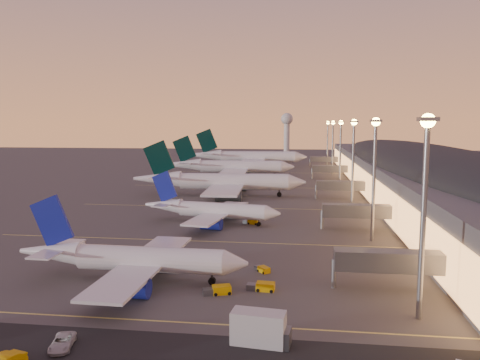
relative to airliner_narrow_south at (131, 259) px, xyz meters
The scene contains 16 objects.
ground 31.34m from the airliner_narrow_south, 79.87° to the left, with size 700.00×700.00×0.00m, color #464341.
airliner_narrow_south is the anchor object (origin of this frame).
airliner_narrow_north 43.84m from the airliner_narrow_south, 84.40° to the left, with size 35.71×32.25×12.77m.
airliner_wide_near 87.25m from the airliner_narrow_south, 90.83° to the left, with size 59.37×54.05×19.01m.
airliner_wide_mid 142.53m from the airliner_narrow_south, 92.45° to the left, with size 59.84×54.51×19.15m.
airliner_wide_far 196.06m from the airliner_narrow_south, 91.09° to the left, with size 67.71×61.65×21.68m.
terminal_building 123.27m from the airliner_narrow_south, 56.86° to the left, with size 56.35×255.00×17.46m.
light_masts 105.21m from the airliner_narrow_south, 66.56° to the left, with size 2.20×217.20×25.90m.
radar_tower 291.65m from the airliner_narrow_south, 86.95° to the left, with size 9.00×9.00×32.50m.
lane_markings 70.95m from the airliner_narrow_south, 85.57° to the left, with size 90.00×180.36×0.00m.
baggage_tug_a 15.49m from the airliner_narrow_south, 15.65° to the right, with size 4.38×2.87×1.22m.
baggage_tug_b 21.14m from the airliner_narrow_south, ahead, with size 4.23×2.07×1.22m.
baggage_tug_c 46.48m from the airliner_narrow_south, 71.82° to the left, with size 4.15×2.67×1.16m.
catering_truck_a 29.15m from the airliner_narrow_south, 40.21° to the right, with size 6.89×3.31×3.73m.
baggage_tug_d 21.62m from the airliner_narrow_south, 19.06° to the left, with size 2.96×3.24×0.95m.
service_van_c 22.79m from the airliner_narrow_south, 88.82° to the right, with size 2.21×4.78×1.33m, color silver.
Camera 1 is at (20.80, -99.36, 24.71)m, focal length 35.00 mm.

